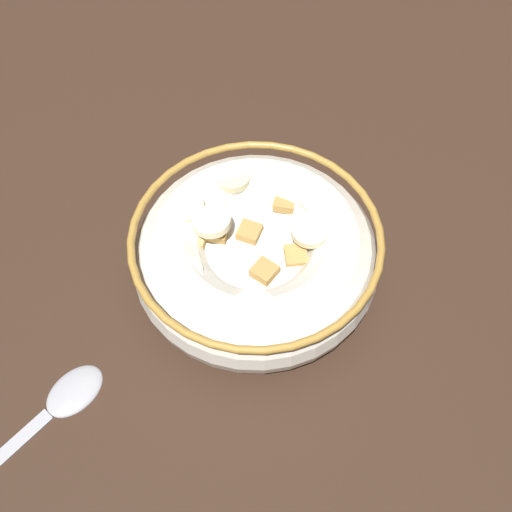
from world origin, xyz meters
The scene contains 3 objects.
ground_plane centered at (0.00, 0.00, -1.00)cm, with size 105.72×105.72×2.00cm, color #332116.
cereal_bowl centered at (-0.01, 0.01, 3.31)cm, with size 19.47×19.47×6.47cm.
spoon centered at (-10.26, -15.75, 0.34)cm, with size 8.11×15.47×0.80cm.
Camera 1 is at (8.33, -24.27, 41.83)cm, focal length 41.06 mm.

